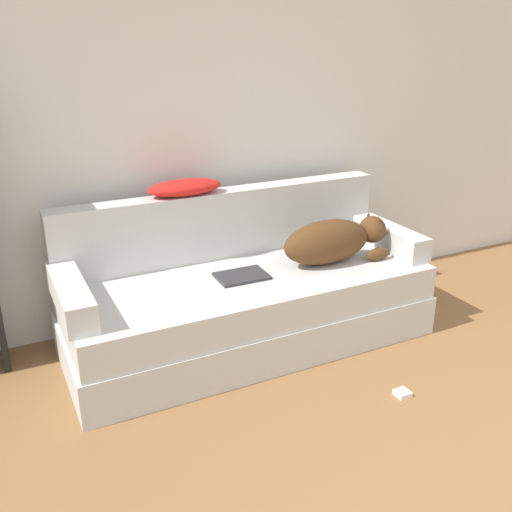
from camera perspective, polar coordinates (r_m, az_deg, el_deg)
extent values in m
cube|color=silver|center=(3.75, -2.58, 14.71)|extent=(7.64, 0.06, 2.70)
cube|color=silver|center=(3.52, -0.73, -6.73)|extent=(2.18, 0.87, 0.25)
cube|color=silver|center=(3.41, -0.68, -3.45)|extent=(2.14, 0.83, 0.20)
cube|color=silver|center=(3.61, -3.25, 3.30)|extent=(2.14, 0.15, 0.43)
cube|color=silver|center=(3.07, -18.04, -3.78)|extent=(0.15, 0.68, 0.16)
cube|color=silver|center=(3.86, 13.02, 1.89)|extent=(0.15, 0.68, 0.16)
ellipsoid|color=#513319|center=(3.52, 7.10, 1.40)|extent=(0.59, 0.24, 0.28)
sphere|color=#513319|center=(3.70, 11.55, 2.62)|extent=(0.17, 0.17, 0.17)
cone|color=#513319|center=(3.64, 12.07, 3.36)|extent=(0.06, 0.06, 0.08)
cone|color=#513319|center=(3.72, 11.18, 3.78)|extent=(0.06, 0.06, 0.08)
ellipsoid|color=#513319|center=(3.65, 12.11, 0.18)|extent=(0.18, 0.06, 0.08)
cube|color=#2D2D30|center=(3.33, -1.43, -2.01)|extent=(0.30, 0.22, 0.02)
ellipsoid|color=red|center=(3.45, -7.16, 6.83)|extent=(0.46, 0.21, 0.09)
cube|color=white|center=(3.18, 14.43, -13.15)|extent=(0.08, 0.08, 0.03)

